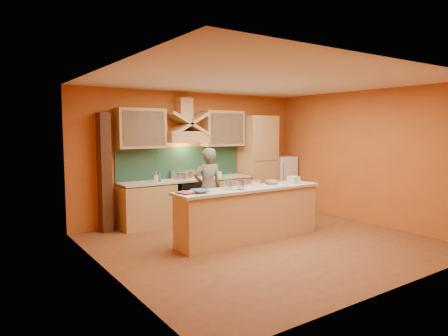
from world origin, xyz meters
TOP-DOWN VIEW (x-y plane):
  - floor at (0.00, 0.00)m, footprint 5.50×5.00m
  - ceiling at (0.00, 0.00)m, footprint 5.50×5.00m
  - wall_back at (0.00, 2.50)m, footprint 5.50×0.02m
  - wall_front at (0.00, -2.50)m, footprint 5.50×0.02m
  - wall_left at (-2.75, 0.00)m, footprint 0.02×5.00m
  - wall_right at (2.75, 0.00)m, footprint 0.02×5.00m
  - base_cabinet_left at (-1.25, 2.20)m, footprint 1.10×0.60m
  - base_cabinet_right at (0.65, 2.20)m, footprint 1.10×0.60m
  - counter_top at (-0.30, 2.20)m, footprint 3.00×0.62m
  - stove at (-0.30, 2.20)m, footprint 0.60×0.58m
  - backsplash at (-0.30, 2.48)m, footprint 3.00×0.03m
  - range_hood at (-0.30, 2.25)m, footprint 0.92×0.50m
  - hood_chimney at (-0.30, 2.35)m, footprint 0.30×0.30m
  - upper_cabinet_left at (-1.30, 2.33)m, footprint 1.00×0.35m
  - upper_cabinet_right at (0.70, 2.33)m, footprint 1.00×0.35m
  - pantry_column at (1.65, 2.20)m, footprint 0.80×0.60m
  - fridge at (2.40, 2.20)m, footprint 0.58×0.60m
  - trim_column_left at (-2.05, 2.35)m, footprint 0.20×0.30m
  - island_body at (-0.10, 0.30)m, footprint 2.80×0.55m
  - island_top at (-0.10, 0.30)m, footprint 2.90×0.62m
  - person at (-0.26, 1.46)m, footprint 0.65×0.49m
  - pot_large at (-0.46, 2.15)m, footprint 0.24×0.24m
  - pot_small at (-0.23, 2.22)m, footprint 0.26×0.26m
  - soap_bottle_a at (-1.07, 2.12)m, footprint 0.12×0.12m
  - soap_bottle_b at (-1.02, 2.09)m, footprint 0.09×0.09m
  - bowl_back at (0.40, 2.33)m, footprint 0.28×0.28m
  - dish_rack at (0.43, 2.28)m, footprint 0.34×0.29m
  - book_lower at (-1.48, 0.33)m, footprint 0.28×0.33m
  - book_upper at (-1.24, 0.33)m, footprint 0.28×0.35m
  - jar_large at (-0.52, 0.36)m, footprint 0.14×0.14m
  - jar_small at (-0.38, 0.20)m, footprint 0.15×0.15m
  - kitchen_scale at (0.08, 0.36)m, footprint 0.13×0.13m
  - mixing_bowl at (0.53, 0.43)m, footprint 0.36×0.36m
  - cloth at (0.49, 0.12)m, footprint 0.28×0.24m
  - grocery_bag_a at (0.94, 0.27)m, footprint 0.24×0.21m
  - grocery_bag_b at (1.01, 0.31)m, footprint 0.25×0.23m

SIDE VIEW (x-z plane):
  - floor at x=0.00m, z-range -0.01..0.01m
  - base_cabinet_left at x=-1.25m, z-range 0.00..0.86m
  - base_cabinet_right at x=0.65m, z-range 0.00..0.86m
  - island_body at x=-0.10m, z-range 0.00..0.88m
  - stove at x=-0.30m, z-range 0.00..0.90m
  - fridge at x=2.40m, z-range 0.00..1.30m
  - person at x=-0.26m, z-range 0.00..1.62m
  - counter_top at x=-0.30m, z-range 0.88..0.92m
  - island_top at x=-0.10m, z-range 0.90..0.95m
  - cloth at x=0.49m, z-range 0.94..0.96m
  - bowl_back at x=0.40m, z-range 0.92..0.99m
  - book_lower at x=-1.48m, z-range 0.94..0.97m
  - dish_rack at x=0.43m, z-range 0.92..1.02m
  - pot_small at x=-0.23m, z-range 0.90..1.05m
  - pot_large at x=-0.46m, z-range 0.90..1.06m
  - mixing_bowl at x=0.53m, z-range 0.95..1.01m
  - book_upper at x=-1.24m, z-range 0.97..0.99m
  - kitchen_scale at x=0.08m, z-range 0.94..1.04m
  - grocery_bag_b at x=1.01m, z-range 0.95..1.07m
  - grocery_bag_a at x=0.94m, z-range 0.95..1.08m
  - jar_small at x=-0.38m, z-range 0.94..1.10m
  - soap_bottle_a at x=-1.07m, z-range 0.92..1.12m
  - soap_bottle_b at x=-1.02m, z-range 0.92..1.15m
  - jar_large at x=-0.52m, z-range 0.95..1.12m
  - pantry_column at x=1.65m, z-range 0.00..2.30m
  - trim_column_left at x=-2.05m, z-range 0.00..2.30m
  - backsplash at x=-0.30m, z-range 0.90..1.60m
  - wall_back at x=0.00m, z-range 0.00..2.80m
  - wall_front at x=0.00m, z-range 0.00..2.80m
  - wall_left at x=-2.75m, z-range 0.00..2.80m
  - wall_right at x=2.75m, z-range 0.00..2.80m
  - range_hood at x=-0.30m, z-range 1.70..1.94m
  - upper_cabinet_left at x=-1.30m, z-range 1.60..2.40m
  - upper_cabinet_right at x=0.70m, z-range 1.60..2.40m
  - hood_chimney at x=-0.30m, z-range 2.15..2.65m
  - ceiling at x=0.00m, z-range 2.79..2.80m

